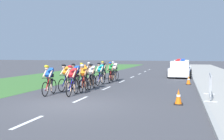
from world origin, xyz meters
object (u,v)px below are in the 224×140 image
(cyclist_twelfth, at_px, (114,71))
(traffic_cone_near, at_px, (189,80))
(cyclist_eighth, at_px, (100,73))
(police_car_nearest, at_px, (180,70))
(cyclist_second, at_px, (72,80))
(cyclist_third, at_px, (66,77))
(cyclist_fifth, at_px, (76,75))
(traffic_cone_mid, at_px, (178,97))
(cyclist_ninth, at_px, (90,72))
(cyclist_eleventh, at_px, (103,70))
(cyclist_sixth, at_px, (92,76))
(cyclist_tenth, at_px, (111,72))
(cyclist_fourth, at_px, (84,77))
(crowd_barrier_front, at_px, (210,86))
(cyclist_lead, at_px, (49,80))
(cyclist_seventh, at_px, (83,74))
(police_car_second, at_px, (181,67))

(cyclist_twelfth, distance_m, traffic_cone_near, 5.68)
(cyclist_eighth, bearing_deg, police_car_nearest, 56.80)
(police_car_nearest, bearing_deg, cyclist_second, -112.45)
(cyclist_third, distance_m, traffic_cone_near, 8.37)
(cyclist_twelfth, bearing_deg, cyclist_third, -101.30)
(police_car_nearest, bearing_deg, cyclist_fifth, -121.63)
(traffic_cone_mid, bearing_deg, cyclist_ninth, 135.53)
(cyclist_ninth, bearing_deg, cyclist_eleventh, 90.34)
(cyclist_eighth, height_order, cyclist_eleventh, same)
(cyclist_fifth, relative_size, police_car_nearest, 0.38)
(cyclist_sixth, relative_size, cyclist_tenth, 1.00)
(cyclist_fourth, relative_size, cyclist_eighth, 1.00)
(cyclist_fifth, bearing_deg, cyclist_fourth, -48.55)
(cyclist_fifth, distance_m, crowd_barrier_front, 7.76)
(cyclist_lead, xyz_separation_m, cyclist_tenth, (1.38, 6.41, 0.00))
(cyclist_twelfth, height_order, traffic_cone_mid, cyclist_twelfth)
(cyclist_third, relative_size, cyclist_fourth, 1.00)
(cyclist_second, xyz_separation_m, traffic_cone_near, (5.72, 6.33, -0.48))
(cyclist_twelfth, xyz_separation_m, traffic_cone_mid, (5.02, -8.35, -0.48))
(cyclist_eleventh, bearing_deg, cyclist_seventh, -89.62)
(cyclist_eighth, height_order, cyclist_twelfth, same)
(police_car_second, bearing_deg, cyclist_second, -105.75)
(cyclist_second, distance_m, cyclist_sixth, 2.52)
(cyclist_ninth, bearing_deg, crowd_barrier_front, -32.30)
(cyclist_ninth, distance_m, crowd_barrier_front, 8.91)
(cyclist_fifth, relative_size, cyclist_sixth, 1.00)
(cyclist_fifth, height_order, cyclist_eighth, same)
(cyclist_fifth, distance_m, cyclist_sixth, 1.03)
(police_car_nearest, xyz_separation_m, traffic_cone_near, (0.64, -5.96, -0.37))
(cyclist_eighth, bearing_deg, cyclist_eleventh, 104.95)
(cyclist_tenth, distance_m, cyclist_eleventh, 2.40)
(cyclist_eighth, xyz_separation_m, crowd_barrier_front, (6.54, -4.12, -0.14))
(cyclist_fifth, xyz_separation_m, traffic_cone_near, (6.67, 3.83, -0.48))
(cyclist_sixth, xyz_separation_m, cyclist_eighth, (-0.11, 1.96, 0.00))
(cyclist_sixth, xyz_separation_m, crowd_barrier_front, (6.43, -2.16, -0.14))
(cyclist_fourth, relative_size, cyclist_tenth, 1.00)
(cyclist_tenth, bearing_deg, cyclist_sixth, -91.89)
(cyclist_sixth, distance_m, traffic_cone_mid, 6.19)
(cyclist_eighth, bearing_deg, cyclist_third, -108.19)
(cyclist_seventh, height_order, police_car_nearest, police_car_nearest)
(cyclist_fourth, bearing_deg, traffic_cone_near, 41.30)
(cyclist_lead, distance_m, cyclist_eleventh, 8.46)
(crowd_barrier_front, xyz_separation_m, traffic_cone_near, (-0.79, 5.97, -0.34))
(cyclist_second, distance_m, police_car_second, 18.71)
(cyclist_fourth, xyz_separation_m, crowd_barrier_front, (6.45, -1.00, -0.14))
(cyclist_seventh, distance_m, traffic_cone_near, 7.21)
(traffic_cone_mid, bearing_deg, cyclist_sixth, 145.67)
(cyclist_lead, xyz_separation_m, cyclist_twelfth, (1.33, 7.61, 0.00))
(cyclist_lead, height_order, police_car_nearest, police_car_nearest)
(cyclist_lead, xyz_separation_m, cyclist_eighth, (1.15, 4.70, 0.00))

